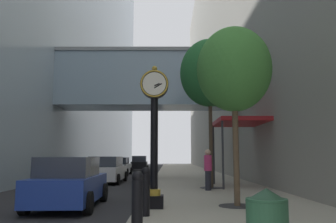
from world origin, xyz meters
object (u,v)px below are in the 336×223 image
Objects in this scene: street_tree_near at (235,70)px; street_tree_mid_near at (211,73)px; pedestrian_walking at (209,168)px; car_black_mid at (140,164)px; car_blue_near at (71,183)px; street_clock at (155,128)px; car_silver_trailing at (120,166)px; bollard_nearest at (138,203)px; bollard_second at (147,190)px; car_white_far at (108,170)px.

street_tree_mid_near reaches higher than street_tree_near.
pedestrian_walking is 25.49m from car_black_mid.
street_clock is at bearing -20.66° from car_blue_near.
car_blue_near is at bearing -86.48° from car_silver_trailing.
street_tree_mid_near is 24.85m from car_black_mid.
bollard_nearest is 0.28× the size of car_blue_near.
bollard_second is 3.50m from car_blue_near.
street_tree_mid_near is 8.93m from car_blue_near.
street_clock is 0.76× the size of street_tree_near.
street_clock is 0.88× the size of car_white_far.
street_tree_near reaches higher than bollard_nearest.
street_tree_near reaches higher than car_blue_near.
bollard_nearest is 5.97m from street_tree_near.
car_silver_trailing is (-3.77, 21.82, 0.00)m from bollard_second.
street_clock is at bearing -110.90° from street_tree_mid_near.
bollard_nearest is at bearing -122.47° from street_tree_near.
street_tree_near is 6.27m from car_blue_near.
street_clock reaches higher than pedestrian_walking.
bollard_second is at bearing -42.78° from car_blue_near.
car_silver_trailing is (-6.07, 15.25, -0.33)m from pedestrian_walking.
bollard_nearest and bollard_second have the same top height.
pedestrian_walking is 0.41× the size of car_blue_near.
bollard_nearest is at bearing -77.96° from car_white_far.
street_clock is 0.58× the size of street_tree_mid_near.
bollard_nearest is 0.28× the size of car_black_mid.
street_clock is 5.80m from pedestrian_walking.
street_clock is at bearing -112.48° from pedestrian_walking.
car_black_mid is 0.91× the size of car_silver_trailing.
bollard_second is 9.54m from street_tree_mid_near.
bollard_second is 13.10m from car_white_far.
street_tree_near is 12.91m from car_white_far.
car_blue_near is (-4.87, -4.19, -0.32)m from pedestrian_walking.
pedestrian_walking is 0.38× the size of car_white_far.
street_tree_near is 1.16× the size of car_silver_trailing.
pedestrian_walking is (-0.29, -1.20, -4.56)m from street_tree_mid_near.
car_silver_trailing is (-0.55, 9.13, -0.02)m from car_white_far.
bollard_nearest is 5.41m from car_blue_near.
bollard_second is at bearing -96.25° from street_clock.
car_black_mid is (-5.35, 29.85, -3.43)m from street_tree_near.
bollard_nearest is 0.25× the size of car_white_far.
bollard_second is 0.22× the size of street_tree_near.
street_tree_near is 5.82m from pedestrian_walking.
street_clock is 2.34× the size of pedestrian_walking.
car_blue_near is at bearing 118.35° from bollard_nearest.
car_black_mid is at bearing 95.49° from street_clock.
street_tree_mid_near is 4.05× the size of pedestrian_walking.
car_black_mid is at bearing 94.98° from bollard_second.
street_clock is 20.91m from car_silver_trailing.
car_white_far is (-5.52, 6.13, -0.30)m from pedestrian_walking.
car_silver_trailing is at bearing 114.37° from street_tree_mid_near.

